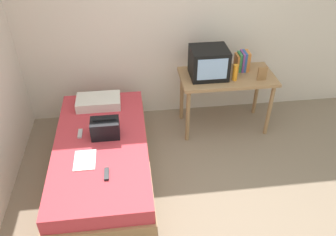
# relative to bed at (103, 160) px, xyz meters

# --- Properties ---
(ground_plane) EXTENTS (8.00, 8.00, 0.00)m
(ground_plane) POSITION_rel_bed_xyz_m (0.95, -0.71, -0.25)
(ground_plane) COLOR #84705B
(wall_back) EXTENTS (5.20, 0.10, 2.60)m
(wall_back) POSITION_rel_bed_xyz_m (0.95, 1.29, 1.05)
(wall_back) COLOR beige
(wall_back) RESTS_ON ground
(bed) EXTENTS (1.00, 2.00, 0.50)m
(bed) POSITION_rel_bed_xyz_m (0.00, 0.00, 0.00)
(bed) COLOR #9E754C
(bed) RESTS_ON ground
(desk) EXTENTS (1.16, 0.60, 0.77)m
(desk) POSITION_rel_bed_xyz_m (1.55, 0.78, 0.42)
(desk) COLOR #9E754C
(desk) RESTS_ON ground
(tv) EXTENTS (0.44, 0.39, 0.36)m
(tv) POSITION_rel_bed_xyz_m (1.31, 0.79, 0.70)
(tv) COLOR black
(tv) RESTS_ON desk
(water_bottle) EXTENTS (0.06, 0.06, 0.20)m
(water_bottle) POSITION_rel_bed_xyz_m (1.60, 0.66, 0.62)
(water_bottle) COLOR orange
(water_bottle) RESTS_ON desk
(book_row) EXTENTS (0.16, 0.17, 0.25)m
(book_row) POSITION_rel_bed_xyz_m (1.76, 0.90, 0.64)
(book_row) COLOR #CC7233
(book_row) RESTS_ON desk
(picture_frame) EXTENTS (0.11, 0.02, 0.17)m
(picture_frame) POSITION_rel_bed_xyz_m (1.93, 0.62, 0.60)
(picture_frame) COLOR olive
(picture_frame) RESTS_ON desk
(pillow) EXTENTS (0.52, 0.32, 0.11)m
(pillow) POSITION_rel_bed_xyz_m (-0.04, 0.70, 0.31)
(pillow) COLOR silver
(pillow) RESTS_ON bed
(handbag) EXTENTS (0.30, 0.20, 0.22)m
(handbag) POSITION_rel_bed_xyz_m (0.06, 0.10, 0.36)
(handbag) COLOR black
(handbag) RESTS_ON bed
(magazine) EXTENTS (0.21, 0.29, 0.01)m
(magazine) POSITION_rel_bed_xyz_m (-0.14, -0.26, 0.26)
(magazine) COLOR white
(magazine) RESTS_ON bed
(remote_dark) EXTENTS (0.04, 0.16, 0.02)m
(remote_dark) POSITION_rel_bed_xyz_m (0.07, -0.49, 0.27)
(remote_dark) COLOR black
(remote_dark) RESTS_ON bed
(remote_silver) EXTENTS (0.04, 0.14, 0.02)m
(remote_silver) POSITION_rel_bed_xyz_m (-0.22, 0.16, 0.27)
(remote_silver) COLOR #B7B7BC
(remote_silver) RESTS_ON bed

